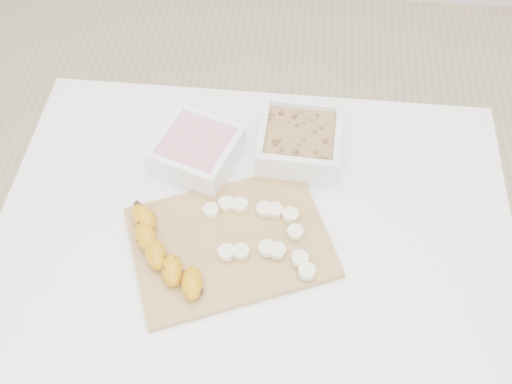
# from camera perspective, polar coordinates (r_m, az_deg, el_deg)

# --- Properties ---
(ground) EXTENTS (3.50, 3.50, 0.00)m
(ground) POSITION_cam_1_polar(r_m,az_deg,el_deg) (1.79, -0.10, -15.72)
(ground) COLOR #C6AD89
(ground) RESTS_ON ground
(table) EXTENTS (1.00, 0.70, 0.75)m
(table) POSITION_cam_1_polar(r_m,az_deg,el_deg) (1.19, -0.14, -5.45)
(table) COLOR white
(table) RESTS_ON ground
(bowl_yogurt) EXTENTS (0.19, 0.19, 0.07)m
(bowl_yogurt) POSITION_cam_1_polar(r_m,az_deg,el_deg) (1.17, -5.89, 4.11)
(bowl_yogurt) COLOR white
(bowl_yogurt) RESTS_ON table
(bowl_granola) EXTENTS (0.17, 0.17, 0.08)m
(bowl_granola) POSITION_cam_1_polar(r_m,az_deg,el_deg) (1.18, 4.35, 5.03)
(bowl_granola) COLOR white
(bowl_granola) RESTS_ON table
(cutting_board) EXTENTS (0.43, 0.38, 0.01)m
(cutting_board) POSITION_cam_1_polar(r_m,az_deg,el_deg) (1.08, -2.58, -5.03)
(cutting_board) COLOR #AA864A
(cutting_board) RESTS_ON table
(banana) EXTENTS (0.16, 0.22, 0.04)m
(banana) POSITION_cam_1_polar(r_m,az_deg,el_deg) (1.05, -9.08, -6.08)
(banana) COLOR #C0820A
(banana) RESTS_ON cutting_board
(banana_slices) EXTENTS (0.22, 0.16, 0.02)m
(banana_slices) POSITION_cam_1_polar(r_m,az_deg,el_deg) (1.07, 0.68, -3.99)
(banana_slices) COLOR #F2E5BA
(banana_slices) RESTS_ON cutting_board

